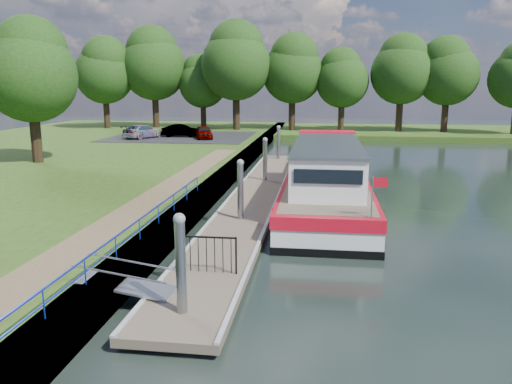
# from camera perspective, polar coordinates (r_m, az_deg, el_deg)

# --- Properties ---
(ground) EXTENTS (160.00, 160.00, 0.00)m
(ground) POSITION_cam_1_polar(r_m,az_deg,el_deg) (13.52, -7.78, -14.06)
(ground) COLOR black
(ground) RESTS_ON ground
(bank_edge) EXTENTS (1.10, 90.00, 0.78)m
(bank_edge) POSITION_cam_1_polar(r_m,az_deg,el_deg) (27.88, -4.77, 0.57)
(bank_edge) COLOR #473D2D
(bank_edge) RESTS_ON ground
(far_bank) EXTENTS (60.00, 18.00, 0.60)m
(far_bank) POSITION_cam_1_polar(r_m,az_deg,el_deg) (64.51, 15.37, 6.64)
(far_bank) COLOR #294614
(far_bank) RESTS_ON ground
(footpath) EXTENTS (1.60, 40.00, 0.05)m
(footpath) POSITION_cam_1_polar(r_m,az_deg,el_deg) (21.77, -13.50, -1.90)
(footpath) COLOR brown
(footpath) RESTS_ON riverbank
(carpark) EXTENTS (14.00, 12.00, 0.06)m
(carpark) POSITION_cam_1_polar(r_m,az_deg,el_deg) (51.97, -8.53, 6.28)
(carpark) COLOR black
(carpark) RESTS_ON riverbank
(blue_fence) EXTENTS (0.04, 18.04, 0.72)m
(blue_fence) POSITION_cam_1_polar(r_m,az_deg,el_deg) (16.56, -14.40, -4.52)
(blue_fence) COLOR #0C2DBF
(blue_fence) RESTS_ON riverbank
(pontoon) EXTENTS (2.50, 30.00, 0.56)m
(pontoon) POSITION_cam_1_polar(r_m,az_deg,el_deg) (25.56, -0.13, -0.92)
(pontoon) COLOR brown
(pontoon) RESTS_ON ground
(mooring_piles) EXTENTS (0.30, 27.30, 3.55)m
(mooring_piles) POSITION_cam_1_polar(r_m,az_deg,el_deg) (25.34, -0.13, 1.50)
(mooring_piles) COLOR gray
(mooring_piles) RESTS_ON ground
(gangway) EXTENTS (2.58, 1.00, 0.92)m
(gangway) POSITION_cam_1_polar(r_m,az_deg,el_deg) (14.27, -14.61, -10.17)
(gangway) COLOR #A5A8AD
(gangway) RESTS_ON ground
(gate_panel) EXTENTS (1.85, 0.05, 1.15)m
(gate_panel) POSITION_cam_1_polar(r_m,az_deg,el_deg) (15.06, -5.69, -6.50)
(gate_panel) COLOR black
(gate_panel) RESTS_ON ground
(barge) EXTENTS (4.36, 21.15, 4.78)m
(barge) POSITION_cam_1_polar(r_m,az_deg,el_deg) (27.65, 7.99, 1.87)
(barge) COLOR black
(barge) RESTS_ON ground
(horizon_trees) EXTENTS (54.38, 10.03, 12.87)m
(horizon_trees) POSITION_cam_1_polar(r_m,az_deg,el_deg) (60.60, 2.98, 13.97)
(horizon_trees) COLOR #332316
(horizon_trees) RESTS_ON ground
(bank_tree_a) EXTENTS (6.12, 6.12, 9.72)m
(bank_tree_a) POSITION_cam_1_polar(r_m,az_deg,el_deg) (37.21, -24.37, 12.72)
(bank_tree_a) COLOR #332316
(bank_tree_a) RESTS_ON riverbank
(car_a) EXTENTS (2.60, 3.99, 1.26)m
(car_a) POSITION_cam_1_polar(r_m,az_deg,el_deg) (49.45, -5.98, 6.83)
(car_a) COLOR #999999
(car_a) RESTS_ON carpark
(car_b) EXTENTS (3.84, 1.40, 1.26)m
(car_b) POSITION_cam_1_polar(r_m,az_deg,el_deg) (51.42, -8.55, 6.96)
(car_b) COLOR #999999
(car_b) RESTS_ON carpark
(car_c) EXTENTS (3.47, 4.88, 1.31)m
(car_c) POSITION_cam_1_polar(r_m,az_deg,el_deg) (50.89, -12.79, 6.77)
(car_c) COLOR #999999
(car_c) RESTS_ON carpark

